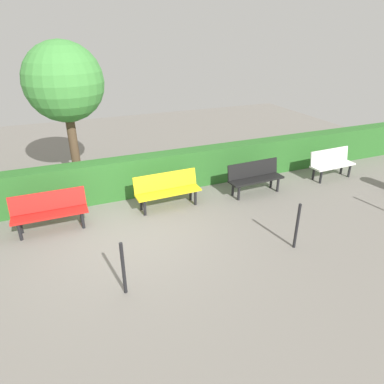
# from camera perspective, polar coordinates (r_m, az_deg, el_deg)

# --- Properties ---
(ground_plane) EXTENTS (22.70, 22.70, 0.00)m
(ground_plane) POSITION_cam_1_polar(r_m,az_deg,el_deg) (7.62, -10.59, -7.01)
(ground_plane) COLOR gray
(bench_white) EXTENTS (1.44, 0.51, 0.86)m
(bench_white) POSITION_cam_1_polar(r_m,az_deg,el_deg) (10.98, 22.32, 4.60)
(bench_white) COLOR white
(bench_white) RESTS_ON ground_plane
(bench_black) EXTENTS (1.57, 0.51, 0.86)m
(bench_black) POSITION_cam_1_polar(r_m,az_deg,el_deg) (9.33, 10.50, 2.63)
(bench_black) COLOR black
(bench_black) RESTS_ON ground_plane
(bench_yellow) EXTENTS (1.65, 0.52, 0.86)m
(bench_yellow) POSITION_cam_1_polar(r_m,az_deg,el_deg) (8.46, -4.17, 0.57)
(bench_yellow) COLOR yellow
(bench_yellow) RESTS_ON ground_plane
(bench_red) EXTENTS (1.58, 0.47, 0.86)m
(bench_red) POSITION_cam_1_polar(r_m,az_deg,el_deg) (8.09, -22.77, -2.78)
(bench_red) COLOR red
(bench_red) RESTS_ON ground_plane
(hedge_row) EXTENTS (18.70, 0.50, 1.05)m
(hedge_row) POSITION_cam_1_polar(r_m,az_deg,el_deg) (9.30, -6.57, 3.11)
(hedge_row) COLOR #2D6B28
(hedge_row) RESTS_ON ground_plane
(tree_near) EXTENTS (2.06, 2.06, 3.86)m
(tree_near) POSITION_cam_1_polar(r_m,az_deg,el_deg) (9.85, -20.66, 16.73)
(tree_near) COLOR brown
(tree_near) RESTS_ON ground_plane
(railing_post_mid) EXTENTS (0.06, 0.06, 1.00)m
(railing_post_mid) POSITION_cam_1_polar(r_m,az_deg,el_deg) (7.14, 17.18, -5.50)
(railing_post_mid) COLOR black
(railing_post_mid) RESTS_ON ground_plane
(railing_post_far) EXTENTS (0.06, 0.06, 1.00)m
(railing_post_far) POSITION_cam_1_polar(r_m,az_deg,el_deg) (5.84, -11.44, -12.47)
(railing_post_far) COLOR black
(railing_post_far) RESTS_ON ground_plane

